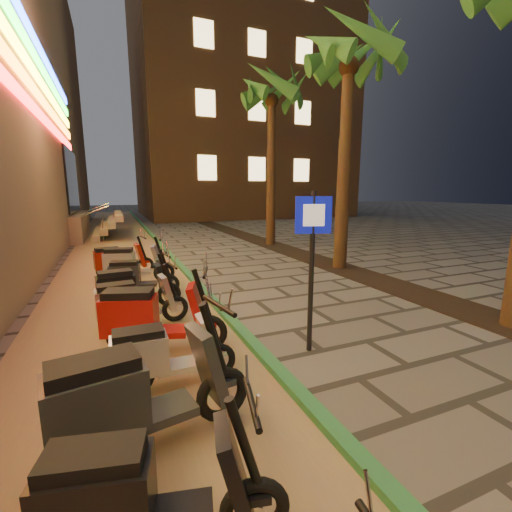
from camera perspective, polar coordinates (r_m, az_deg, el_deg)
name	(u,v)px	position (r m, az deg, el deg)	size (l,w,h in m)	color
ground	(493,480)	(3.87, 34.79, -28.33)	(120.00, 120.00, 0.00)	#474442
parking_strip	(121,265)	(11.70, -21.63, -1.40)	(3.40, 60.00, 0.01)	#8C7251
green_curb	(175,260)	(11.83, -13.40, -0.58)	(0.18, 60.00, 0.10)	#286A3C
planting_strip	(387,283)	(9.33, 21.01, -4.29)	(1.20, 40.00, 0.02)	black
apartment_block	(234,83)	(36.89, -3.64, 26.82)	(18.00, 16.06, 25.00)	brown
palm_c	(349,65)	(11.10, 15.22, 28.31)	(2.97, 3.02, 6.91)	#472D19
palm_d	(272,100)	(15.31, 2.62, 24.48)	(2.97, 3.02, 7.16)	#472D19
pedestrian_sign	(312,250)	(4.86, 9.34, 0.93)	(0.50, 0.17, 2.33)	black
scooter_5	(138,496)	(2.68, -19.03, -33.66)	(1.54, 0.72, 1.08)	black
scooter_6	(132,397)	(3.39, -19.92, -21.26)	(1.85, 0.79, 1.30)	black
scooter_7	(160,355)	(4.30, -15.71, -15.54)	(1.46, 0.51, 1.04)	black
scooter_8	(149,317)	(5.21, -17.37, -9.75)	(1.75, 0.94, 1.25)	black
scooter_9	(132,303)	(6.19, -19.99, -7.32)	(1.54, 0.58, 1.09)	black
scooter_10	(130,288)	(7.02, -20.33, -5.08)	(1.59, 0.61, 1.12)	black
scooter_11	(136,276)	(8.06, -19.40, -3.21)	(1.50, 0.67, 1.06)	black
scooter_12	(131,264)	(9.16, -20.19, -1.23)	(1.70, 0.81, 1.20)	black
scooter_13	(117,260)	(9.98, -22.14, -0.66)	(1.57, 0.65, 1.10)	black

